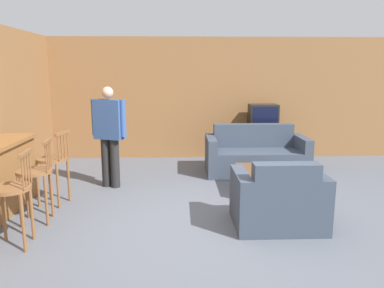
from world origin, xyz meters
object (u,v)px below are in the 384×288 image
at_px(bar_chair_near, 12,195).
at_px(tv_unit, 262,145).
at_px(person_by_window, 109,132).
at_px(tv, 263,117).
at_px(book_on_table, 268,169).
at_px(bar_chair_far, 53,164).
at_px(coffee_table, 259,173).
at_px(armchair_near, 278,202).
at_px(couch_far, 256,156).
at_px(bar_chair_mid, 36,177).

xyz_separation_m(bar_chair_near, tv_unit, (3.56, 3.89, -0.26)).
distance_m(tv_unit, person_by_window, 3.44).
bearing_deg(tv, person_by_window, -148.93).
relative_size(tv_unit, tv, 1.62).
xyz_separation_m(book_on_table, person_by_window, (-2.50, 0.46, 0.53)).
xyz_separation_m(bar_chair_far, coffee_table, (3.04, 0.40, -0.27)).
bearing_deg(armchair_near, couch_far, 84.87).
relative_size(bar_chair_near, book_on_table, 6.56).
bearing_deg(person_by_window, bar_chair_mid, -114.34).
distance_m(couch_far, book_on_table, 1.24).
bearing_deg(tv, coffee_table, -103.73).
bearing_deg(bar_chair_far, coffee_table, 7.58).
height_order(bar_chair_far, armchair_near, bar_chair_far).
distance_m(bar_chair_far, tv_unit, 4.39).
bearing_deg(person_by_window, bar_chair_far, -129.49).
bearing_deg(tv, tv_unit, 90.00).
height_order(bar_chair_near, coffee_table, bar_chair_near).
bearing_deg(bar_chair_mid, armchair_near, -4.73).
xyz_separation_m(armchair_near, book_on_table, (0.16, 1.25, 0.08)).
height_order(book_on_table, person_by_window, person_by_window).
height_order(bar_chair_near, armchair_near, bar_chair_near).
relative_size(couch_far, armchair_near, 1.72).
height_order(couch_far, person_by_window, person_by_window).
bearing_deg(bar_chair_near, book_on_table, 27.99).
bearing_deg(tv_unit, coffee_table, -103.71).
xyz_separation_m(bar_chair_far, couch_far, (3.23, 1.58, -0.27)).
xyz_separation_m(bar_chair_near, couch_far, (3.23, 2.92, -0.27)).
bearing_deg(tv, bar_chair_near, -132.52).
bearing_deg(tv_unit, person_by_window, -148.89).
relative_size(bar_chair_near, tv, 1.81).
distance_m(bar_chair_mid, tv, 4.81).
height_order(armchair_near, tv, tv).
bearing_deg(couch_far, coffee_table, -99.04).
relative_size(bar_chair_near, coffee_table, 1.21).
xyz_separation_m(bar_chair_near, tv, (3.56, 3.89, 0.34)).
height_order(bar_chair_far, coffee_table, bar_chair_far).
height_order(armchair_near, book_on_table, armchair_near).
bearing_deg(tv_unit, armchair_near, -99.20).
height_order(tv, person_by_window, person_by_window).
relative_size(couch_far, book_on_table, 11.47).
bearing_deg(coffee_table, bar_chair_far, -172.42).
height_order(armchair_near, person_by_window, person_by_window).
distance_m(coffee_table, person_by_window, 2.49).
bearing_deg(couch_far, bar_chair_mid, -145.27).
relative_size(tv_unit, book_on_table, 5.88).
bearing_deg(bar_chair_far, couch_far, 26.09).
height_order(bar_chair_far, tv, tv).
bearing_deg(tv, bar_chair_mid, -138.02).
height_order(bar_chair_near, tv_unit, bar_chair_near).
bearing_deg(couch_far, bar_chair_far, -153.91).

